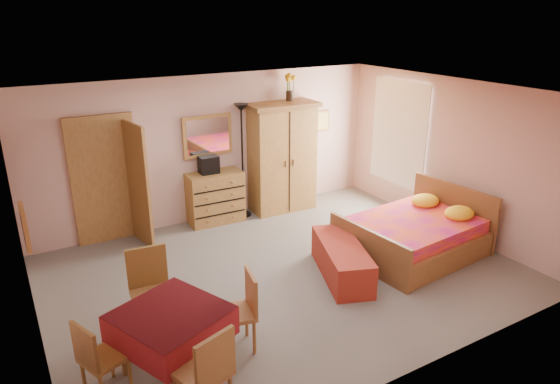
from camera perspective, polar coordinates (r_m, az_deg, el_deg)
floor at (r=7.39m, az=0.52°, el=-9.23°), size 6.50×6.50×0.00m
ceiling at (r=6.52m, az=0.59°, el=11.09°), size 6.50×6.50×0.00m
wall_back at (r=8.99m, az=-7.71°, el=4.96°), size 6.50×0.10×2.60m
wall_front at (r=5.06m, az=15.44°, el=-8.07°), size 6.50×0.10×2.60m
wall_left at (r=5.99m, az=-27.30°, el=-5.11°), size 0.10×5.00×2.60m
wall_right at (r=8.89m, az=18.86°, el=3.88°), size 0.10×5.00×2.60m
doorway at (r=8.52m, az=-19.36°, el=1.20°), size 1.06×0.12×2.15m
window at (r=9.62m, az=13.46°, el=6.52°), size 0.08×1.40×1.95m
picture_left at (r=5.28m, az=-27.15°, el=-3.60°), size 0.04×0.32×0.42m
picture_back at (r=10.01m, az=4.86°, el=8.12°), size 0.30×0.04×0.40m
chest_of_drawers at (r=9.00m, az=-7.41°, el=-0.61°), size 1.00×0.53×0.92m
wall_mirror at (r=8.86m, az=-8.27°, el=6.40°), size 0.93×0.10×0.73m
stereo at (r=8.80m, az=-8.15°, el=3.10°), size 0.33×0.24×0.30m
floor_lamp at (r=9.03m, az=-4.31°, el=3.48°), size 0.29×0.29×2.09m
wardrobe at (r=9.34m, az=0.24°, el=3.97°), size 1.33×0.72×2.05m
sunflower_vase at (r=9.27m, az=1.12°, el=11.90°), size 0.21×0.21×0.49m
bed at (r=8.01m, az=14.98°, el=-3.74°), size 2.18×1.78×0.95m
bench at (r=7.27m, az=7.06°, el=-7.75°), size 1.02×1.56×0.49m
dining_table at (r=5.55m, az=-12.18°, el=-16.35°), size 1.30×1.30×0.73m
chair_south at (r=4.94m, az=-8.90°, el=-19.63°), size 0.56×0.56×0.98m
chair_north at (r=6.09m, az=-14.38°, el=-11.28°), size 0.52×0.52×1.03m
chair_west at (r=5.42m, az=-19.45°, el=-17.33°), size 0.51×0.51×0.86m
chair_east at (r=5.72m, az=-5.13°, el=-13.56°), size 0.50×0.50×0.92m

